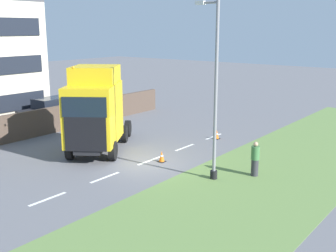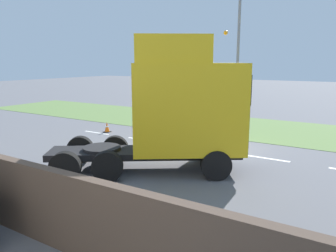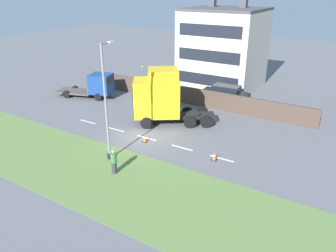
{
  "view_description": "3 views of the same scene",
  "coord_description": "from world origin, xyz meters",
  "px_view_note": "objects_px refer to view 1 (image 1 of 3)",
  "views": [
    {
      "loc": [
        -13.67,
        15.35,
        6.79
      ],
      "look_at": [
        -0.74,
        -1.35,
        1.86
      ],
      "focal_mm": 45.0,
      "sensor_mm": 36.0,
      "label": 1
    },
    {
      "loc": [
        13.28,
        5.83,
        3.94
      ],
      "look_at": [
        1.56,
        -1.39,
        1.24
      ],
      "focal_mm": 35.0,
      "sensor_mm": 36.0,
      "label": 2
    },
    {
      "loc": [
        -19.06,
        -14.45,
        11.13
      ],
      "look_at": [
        0.39,
        -2.43,
        1.29
      ],
      "focal_mm": 35.0,
      "sensor_mm": 36.0,
      "label": 3
    }
  ],
  "objects_px": {
    "pedestrian": "(255,159)",
    "traffic_cone_lead": "(217,134)",
    "lamp_post": "(214,100)",
    "lorry_cab": "(95,111)",
    "traffic_cone_trailing": "(162,157)",
    "parked_car": "(52,112)"
  },
  "relations": [
    {
      "from": "lorry_cab",
      "to": "traffic_cone_trailing",
      "type": "height_order",
      "value": "lorry_cab"
    },
    {
      "from": "pedestrian",
      "to": "traffic_cone_lead",
      "type": "height_order",
      "value": "pedestrian"
    },
    {
      "from": "lamp_post",
      "to": "traffic_cone_lead",
      "type": "distance_m",
      "value": 7.99
    },
    {
      "from": "pedestrian",
      "to": "traffic_cone_trailing",
      "type": "bearing_deg",
      "value": 11.83
    },
    {
      "from": "lamp_post",
      "to": "traffic_cone_lead",
      "type": "height_order",
      "value": "lamp_post"
    },
    {
      "from": "lorry_cab",
      "to": "traffic_cone_lead",
      "type": "relative_size",
      "value": 11.86
    },
    {
      "from": "traffic_cone_lead",
      "to": "traffic_cone_trailing",
      "type": "distance_m",
      "value": 5.76
    },
    {
      "from": "parked_car",
      "to": "traffic_cone_lead",
      "type": "relative_size",
      "value": 8.23
    },
    {
      "from": "lamp_post",
      "to": "pedestrian",
      "type": "relative_size",
      "value": 4.79
    },
    {
      "from": "traffic_cone_lead",
      "to": "lamp_post",
      "type": "bearing_deg",
      "value": 119.73
    },
    {
      "from": "lorry_cab",
      "to": "pedestrian",
      "type": "height_order",
      "value": "lorry_cab"
    },
    {
      "from": "lorry_cab",
      "to": "traffic_cone_trailing",
      "type": "bearing_deg",
      "value": 161.56
    },
    {
      "from": "parked_car",
      "to": "traffic_cone_trailing",
      "type": "distance_m",
      "value": 11.57
    },
    {
      "from": "parked_car",
      "to": "lamp_post",
      "type": "height_order",
      "value": "lamp_post"
    },
    {
      "from": "lamp_post",
      "to": "pedestrian",
      "type": "xyz_separation_m",
      "value": [
        -1.37,
        -1.52,
        -2.88
      ]
    },
    {
      "from": "pedestrian",
      "to": "lorry_cab",
      "type": "bearing_deg",
      "value": 13.53
    },
    {
      "from": "lamp_post",
      "to": "traffic_cone_trailing",
      "type": "xyz_separation_m",
      "value": [
        3.41,
        -0.52,
        -3.4
      ]
    },
    {
      "from": "parked_car",
      "to": "pedestrian",
      "type": "relative_size",
      "value": 2.88
    },
    {
      "from": "lorry_cab",
      "to": "lamp_post",
      "type": "bearing_deg",
      "value": 150.14
    },
    {
      "from": "traffic_cone_lead",
      "to": "pedestrian",
      "type": "bearing_deg",
      "value": 136.2
    },
    {
      "from": "parked_car",
      "to": "traffic_cone_lead",
      "type": "height_order",
      "value": "parked_car"
    },
    {
      "from": "parked_car",
      "to": "pedestrian",
      "type": "distance_m",
      "value": 16.21
    }
  ]
}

